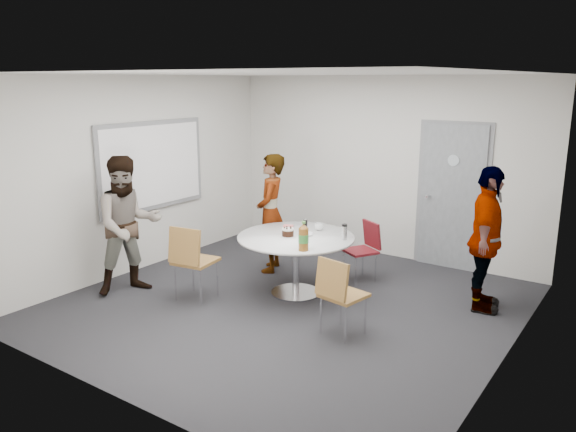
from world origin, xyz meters
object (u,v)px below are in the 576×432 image
Objects in this scene: person_main at (271,213)px; person_right at (486,240)px; chair_near_left at (191,256)px; person_left at (128,225)px; table at (297,244)px; chair_near_right at (338,290)px; chair_far at (365,245)px; door at (452,197)px; whiteboard at (153,166)px.

person_right reaches higher than person_main.
chair_near_left is 0.56× the size of person_right.
person_left is at bearing -56.62° from person_main.
chair_near_right is (1.02, -0.75, -0.13)m from table.
chair_far is (-0.57, 1.73, -0.04)m from chair_near_right.
person_left is at bearing 104.12° from person_right.
chair_near_right is at bearing -3.91° from chair_near_left.
door is at bearing 61.03° from table.
door reaches higher than chair_near_right.
table is at bearing 95.40° from chair_far.
chair_near_left is 1.10× the size of chair_near_right.
whiteboard reaches higher than person_left.
door is at bearing 101.39° from person_main.
door is 3.74m from chair_near_left.
person_right is (1.02, 1.60, 0.33)m from chair_near_right.
table reaches higher than chair_near_left.
whiteboard is 4.56m from person_right.
person_left is at bearing -162.82° from chair_near_right.
chair_near_right is (-0.17, -2.90, -0.50)m from door.
person_right is at bearing 67.53° from chair_near_right.
table is 1.09m from chair_far.
door is at bearing 96.75° from chair_near_right.
chair_far is at bearing -122.56° from door.
door reaches higher than whiteboard.
person_main is 0.95× the size of person_left.
chair_near_left is 1.18× the size of chair_far.
person_right is (2.97, 1.75, 0.27)m from chair_near_left.
person_right is at bearing 22.13° from chair_near_left.
person_main is at bearing -5.07° from person_left.
door reaches higher than table.
person_main is (-1.27, -0.40, 0.34)m from chair_far.
whiteboard is at bearing 89.77° from person_right.
person_main is at bearing 24.73° from whiteboard.
table reaches higher than chair_far.
chair_near_right is at bearing 134.62° from person_right.
chair_near_right is 1.08× the size of chair_far.
table is at bearing -33.57° from person_left.
person_right reaches higher than chair_near_left.
whiteboard is 2.01× the size of chair_near_left.
whiteboard reaches higher than chair_near_right.
table is 2.22m from person_right.
chair_near_left is at bearing -28.15° from whiteboard.
person_main is 0.97× the size of person_right.
table is 1.02m from person_main.
chair_far is at bearing 72.46° from person_right.
chair_far is at bearing 21.58° from whiteboard.
chair_near_right is (1.95, 0.15, -0.05)m from chair_near_left.
whiteboard is 2.20× the size of chair_near_right.
table is 0.83× the size of person_left.
door is 2.24× the size of chair_near_left.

